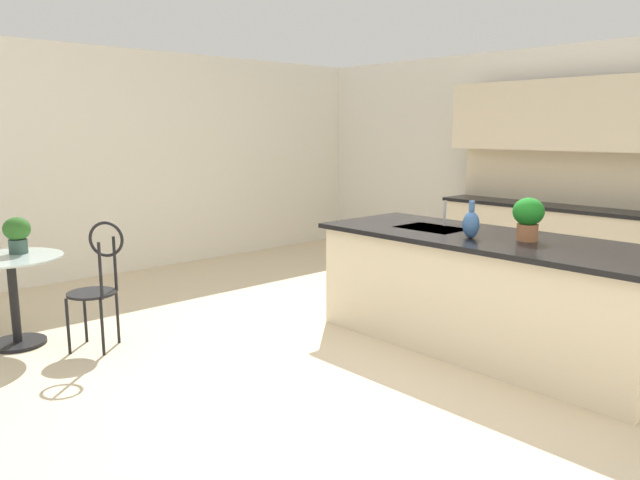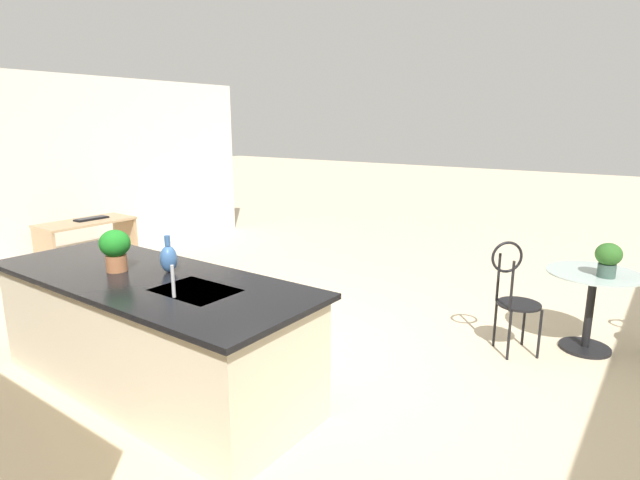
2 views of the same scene
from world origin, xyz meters
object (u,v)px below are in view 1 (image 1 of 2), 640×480
at_px(vase_on_counter, 471,224).
at_px(potted_plant_on_table, 17,233).
at_px(bistro_table, 13,292).
at_px(chair_by_island, 98,280).
at_px(potted_plant_counter_near, 528,216).

bearing_deg(vase_on_counter, potted_plant_on_table, -137.13).
distance_m(bistro_table, chair_by_island, 0.74).
bearing_deg(potted_plant_on_table, chair_by_island, 29.99).
height_order(chair_by_island, potted_plant_on_table, same).
xyz_separation_m(chair_by_island, vase_on_counter, (2.03, 2.11, 0.46)).
xyz_separation_m(chair_by_island, potted_plant_counter_near, (2.38, 2.33, 0.53)).
distance_m(potted_plant_counter_near, vase_on_counter, 0.42).
xyz_separation_m(bistro_table, potted_plant_counter_near, (2.93, 2.80, 0.66)).
xyz_separation_m(bistro_table, potted_plant_on_table, (-0.10, 0.10, 0.47)).
distance_m(bistro_table, potted_plant_counter_near, 4.11).
bearing_deg(vase_on_counter, chair_by_island, -133.84).
height_order(potted_plant_counter_near, vase_on_counter, potted_plant_counter_near).
distance_m(chair_by_island, vase_on_counter, 2.96).
height_order(potted_plant_on_table, vase_on_counter, vase_on_counter).
height_order(bistro_table, potted_plant_counter_near, potted_plant_counter_near).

